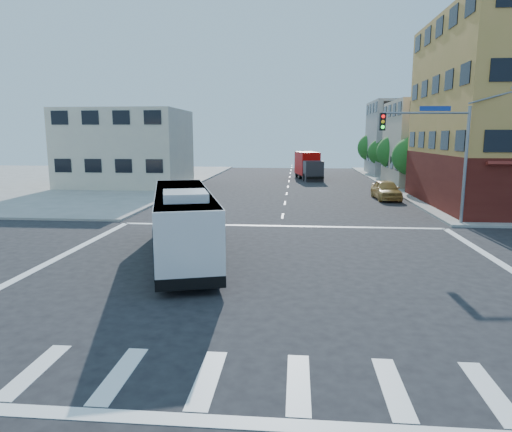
{
  "coord_description": "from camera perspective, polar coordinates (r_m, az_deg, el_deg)",
  "views": [
    {
      "loc": [
        0.89,
        -17.15,
        5.28
      ],
      "look_at": [
        -0.86,
        2.51,
        1.82
      ],
      "focal_mm": 32.0,
      "sensor_mm": 36.0,
      "label": 1
    }
  ],
  "objects": [
    {
      "name": "street_tree_d",
      "position": [
        69.96,
        14.3,
        8.5
      ],
      "size": [
        4.0,
        4.0,
        6.03
      ],
      "color": "#392814",
      "rests_on": "ground"
    },
    {
      "name": "ground",
      "position": [
        17.97,
        2.04,
        -7.14
      ],
      "size": [
        120.0,
        120.0,
        0.0
      ],
      "primitive_type": "plane",
      "color": "black",
      "rests_on": "ground"
    },
    {
      "name": "building_east_near",
      "position": [
        53.61,
        22.81,
        8.35
      ],
      "size": [
        12.06,
        10.06,
        9.0
      ],
      "color": "tan",
      "rests_on": "ground"
    },
    {
      "name": "signal_mast_ne",
      "position": [
        28.95,
        21.78,
        8.66
      ],
      "size": [
        7.91,
        1.13,
        8.07
      ],
      "color": "gray",
      "rests_on": "ground"
    },
    {
      "name": "parked_car",
      "position": [
        40.06,
        15.94,
        3.17
      ],
      "size": [
        2.12,
        4.88,
        1.64
      ],
      "primitive_type": "imported",
      "rotation": [
        0.0,
        0.0,
        0.04
      ],
      "color": "gold",
      "rests_on": "ground"
    },
    {
      "name": "street_tree_a",
      "position": [
        46.43,
        18.97,
        7.33
      ],
      "size": [
        3.6,
        3.6,
        5.53
      ],
      "color": "#392814",
      "rests_on": "ground"
    },
    {
      "name": "street_tree_c",
      "position": [
        62.09,
        15.45,
        7.91
      ],
      "size": [
        3.4,
        3.4,
        5.29
      ],
      "color": "#392814",
      "rests_on": "ground"
    },
    {
      "name": "building_west",
      "position": [
        50.44,
        -15.88,
        8.13
      ],
      "size": [
        12.06,
        10.06,
        8.0
      ],
      "color": "#C0B39F",
      "rests_on": "ground"
    },
    {
      "name": "street_tree_b",
      "position": [
        54.23,
        16.97,
        7.91
      ],
      "size": [
        3.8,
        3.8,
        5.79
      ],
      "color": "#392814",
      "rests_on": "ground"
    },
    {
      "name": "building_east_far",
      "position": [
        67.09,
        19.22,
        9.17
      ],
      "size": [
        12.06,
        10.06,
        10.0
      ],
      "color": "gray",
      "rests_on": "ground"
    },
    {
      "name": "transit_bus",
      "position": [
        20.25,
        -9.07,
        -0.7
      ],
      "size": [
        5.31,
        11.13,
        3.23
      ],
      "rotation": [
        0.0,
        0.0,
        0.29
      ],
      "color": "black",
      "rests_on": "ground"
    },
    {
      "name": "box_truck",
      "position": [
        57.07,
        6.57,
        6.21
      ],
      "size": [
        3.49,
        7.69,
        3.34
      ],
      "rotation": [
        0.0,
        0.0,
        0.19
      ],
      "color": "#28272D",
      "rests_on": "ground"
    }
  ]
}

